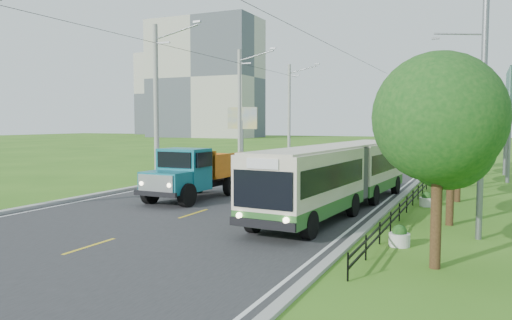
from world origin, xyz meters
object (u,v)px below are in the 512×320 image
Objects in this scene: tree_fourth at (465,126)px; bus at (339,172)px; planter_far at (449,170)px; pole_near at (157,102)px; planter_front at (399,237)px; billboard_left at (242,122)px; streetlight_near at (478,88)px; tree_second at (454,130)px; planter_near at (427,200)px; streetlight_far at (482,109)px; tree_front at (441,125)px; billboard_right at (509,99)px; streetlight_mid at (481,103)px; planter_mid at (441,181)px; dump_truck at (194,170)px; pole_mid at (240,107)px; tree_back at (470,124)px; pole_far at (289,110)px; tree_fifth at (468,122)px; tree_third at (461,118)px.

tree_fourth is 11.72m from bus.
pole_near is at bearing -142.37° from planter_far.
planter_front is 0.13× the size of billboard_left.
tree_second is at bearing 110.16° from streetlight_near.
planter_near and planter_far have the same top height.
planter_near is at bearing -95.30° from streetlight_far.
tree_second is at bearing 90.00° from tree_front.
streetlight_mid is at bearing -105.44° from billboard_right.
pole_near is 18.23m from planter_mid.
dump_truck is (-12.73, -24.57, -3.46)m from streetlight_far.
bus is at bearing -52.34° from pole_mid.
bus reaches higher than planter_far.
streetlight_near is at bearing -71.20° from planter_near.
billboard_left is 0.36× the size of bus.
tree_second is at bearing -90.00° from tree_back.
pole_near is at bearing -134.86° from streetlight_far.
tree_second is 7.91× the size of planter_far.
billboard_left is (-20.14, -4.00, -1.04)m from streetlight_far.
pole_mid is 1.00× the size of pole_far.
tree_front is 0.91× the size of dump_truck.
streetlight_mid is at bearing 87.48° from tree_front.
tree_second is 7.91× the size of planter_near.
pole_far reaches higher than tree_fifth.
streetlight_mid is 13.54× the size of planter_front.
pole_near reaches higher than streetlight_far.
tree_front reaches higher than tree_fourth.
planter_near is at bearing 97.26° from tree_front.
streetlight_mid is 13.54× the size of planter_near.
planter_near is (16.86, -15.00, -4.81)m from pole_mid.
tree_fourth is 0.60× the size of streetlight_mid.
tree_fourth is at bearing -93.25° from streetlight_far.
tree_back is 0.61× the size of streetlight_near.
tree_back is (0.00, 12.00, 0.07)m from tree_fourth.
tree_front is at bearing -91.41° from streetlight_far.
tree_front is at bearing -95.85° from billboard_right.
planter_front is 0.09× the size of billboard_right.
bus is at bearing 122.12° from tree_front.
tree_fourth is (-0.00, 6.00, -0.40)m from tree_third.
pole_mid is at bearing 111.55° from dump_truck.
billboard_right is 22.29m from dump_truck.
streetlight_far reaches higher than planter_far.
streetlight_mid is 1.24× the size of billboard_right.
planter_near is at bearing 108.80° from streetlight_near.
tree_fourth is at bearing 70.46° from bus.
streetlight_far is 1.47× the size of dump_truck.
streetlight_mid is at bearing -20.32° from pole_mid.
streetlight_far is (18.90, 7.00, -0.19)m from pole_mid.
planter_mid is at bearing -95.91° from tree_back.
pole_far is 1.72× the size of tree_fifth.
streetlight_far reaches higher than planter_near.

